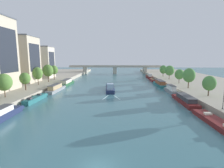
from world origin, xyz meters
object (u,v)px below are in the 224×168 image
object	(u,v)px
moored_boat_left_downstream	(56,88)
moored_boat_right_far	(215,122)
tree_left_midway	(25,78)
bridge_far	(115,68)
moored_boat_left_near	(36,99)
tree_left_second	(38,73)
barge_midriver	(110,88)
tree_left_by_lamp	(4,82)
moored_boat_right_near	(185,100)
lamppost_right_bank	(224,98)
tree_right_third	(209,83)
tree_right_past_mid	(170,71)
moored_boat_right_end	(149,77)
moored_boat_right_second	(171,90)
tree_left_nearest	(48,71)
moored_boat_right_midway	(160,84)
tree_left_far	(54,70)
moored_boat_left_gap_after	(67,82)
tree_right_end_of_row	(189,75)
moored_boat_right_lone	(152,80)
tree_right_midway	(179,74)
tree_right_distant	(163,69)

from	to	relation	value
moored_boat_left_downstream	moored_boat_right_far	distance (m)	51.01
tree_left_midway	bridge_far	world-z (taller)	tree_left_midway
moored_boat_left_near	tree_left_second	distance (m)	20.23
barge_midriver	bridge_far	bearing A→B (deg)	89.43
tree_left_by_lamp	tree_left_second	world-z (taller)	tree_left_second
moored_boat_right_near	tree_left_second	size ratio (longest dim) A/B	2.02
lamppost_right_bank	moored_boat_left_near	bearing A→B (deg)	165.96
moored_boat_right_near	tree_left_by_lamp	size ratio (longest dim) A/B	2.21
barge_midriver	tree_right_third	distance (m)	32.92
moored_boat_left_near	moored_boat_left_downstream	world-z (taller)	moored_boat_left_downstream
moored_boat_right_near	tree_right_past_mid	xyz separation A→B (m)	(7.37, 39.18, 5.05)
tree_left_second	lamppost_right_bank	world-z (taller)	tree_left_second
moored_boat_right_end	tree_right_past_mid	xyz separation A→B (m)	(6.92, -16.87, 5.05)
moored_boat_right_second	tree_left_nearest	bearing A→B (deg)	164.25
tree_left_second	moored_boat_left_near	bearing A→B (deg)	-66.95
moored_boat_right_midway	tree_left_second	bearing A→B (deg)	-169.38
tree_left_nearest	tree_right_third	world-z (taller)	tree_left_nearest
bridge_far	tree_left_midway	bearing A→B (deg)	-110.46
tree_left_far	tree_right_past_mid	xyz separation A→B (m)	(57.17, 3.15, -0.38)
moored_boat_left_near	bridge_far	distance (m)	86.36
moored_boat_left_gap_after	tree_right_third	bearing A→B (deg)	-30.03
moored_boat_left_downstream	bridge_far	distance (m)	72.41
moored_boat_right_midway	bridge_far	xyz separation A→B (m)	(-20.68, 56.42, 3.12)
moored_boat_left_near	tree_left_second	size ratio (longest dim) A/B	1.63
tree_left_nearest	bridge_far	size ratio (longest dim) A/B	0.11
tree_right_end_of_row	tree_right_past_mid	bearing A→B (deg)	88.25
tree_left_far	bridge_far	distance (m)	56.62
moored_boat_right_far	lamppost_right_bank	xyz separation A→B (m)	(3.79, 4.24, 3.54)
barge_midriver	moored_boat_right_lone	xyz separation A→B (m)	(21.18, 26.21, -0.43)
moored_boat_right_end	tree_right_end_of_row	size ratio (longest dim) A/B	1.71
tree_left_nearest	tree_left_by_lamp	bearing A→B (deg)	-89.92
moored_boat_right_end	tree_right_midway	xyz separation A→B (m)	(6.98, -30.33, 4.45)
moored_boat_right_midway	tree_left_nearest	distance (m)	49.56
moored_boat_right_end	tree_right_end_of_row	xyz separation A→B (m)	(6.16, -41.83, 5.25)
moored_boat_right_near	tree_right_past_mid	bearing A→B (deg)	79.35
barge_midriver	moored_boat_left_gap_after	distance (m)	23.85
moored_boat_right_lone	bridge_far	bearing A→B (deg)	116.89
tree_left_far	tree_right_third	xyz separation A→B (m)	(56.93, -34.18, -1.12)
moored_boat_right_far	tree_left_nearest	distance (m)	65.19
moored_boat_right_second	barge_midriver	bearing A→B (deg)	169.18
moored_boat_right_lone	tree_right_past_mid	bearing A→B (deg)	-33.04
moored_boat_right_end	lamppost_right_bank	size ratio (longest dim) A/B	2.80
moored_boat_left_near	bridge_far	size ratio (longest dim) A/B	0.16
tree_right_distant	bridge_far	bearing A→B (deg)	129.75
moored_boat_right_midway	tree_left_second	distance (m)	50.78
lamppost_right_bank	tree_left_second	bearing A→B (deg)	151.20
moored_boat_left_gap_after	moored_boat_right_end	distance (m)	49.55
moored_boat_right_far	tree_left_nearest	xyz separation A→B (m)	(-49.09, 42.43, 6.20)
tree_left_midway	barge_midriver	bearing A→B (deg)	18.60
barge_midriver	moored_boat_right_far	bearing A→B (deg)	-56.97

